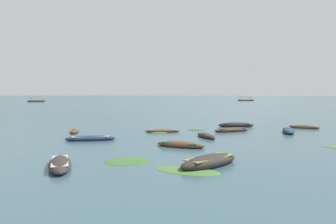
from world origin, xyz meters
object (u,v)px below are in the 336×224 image
(rowboat_1, at_px, (91,138))
(ferry_0, at_px, (37,101))
(rowboat_0, at_px, (232,130))
(rowboat_10, at_px, (206,136))
(rowboat_7, at_px, (74,131))
(rowboat_5, at_px, (304,127))
(rowboat_3, at_px, (180,145))
(rowboat_9, at_px, (236,125))
(rowboat_4, at_px, (60,164))
(rowboat_11, at_px, (288,131))
(ferry_1, at_px, (246,100))
(rowboat_8, at_px, (209,161))
(rowboat_6, at_px, (163,131))

(rowboat_1, bearing_deg, ferry_0, 117.10)
(rowboat_0, xyz_separation_m, rowboat_10, (-3.05, -4.49, -0.01))
(rowboat_7, bearing_deg, rowboat_1, -58.64)
(rowboat_5, xyz_separation_m, ferry_0, (-87.55, 119.14, 0.29))
(rowboat_0, height_order, rowboat_3, rowboat_3)
(rowboat_1, height_order, rowboat_5, rowboat_1)
(rowboat_7, relative_size, rowboat_9, 0.80)
(rowboat_4, relative_size, rowboat_11, 1.10)
(rowboat_10, distance_m, ferry_1, 163.25)
(rowboat_11, distance_m, ferry_0, 149.36)
(rowboat_3, height_order, ferry_0, ferry_0)
(rowboat_8, distance_m, ferry_1, 173.77)
(rowboat_1, distance_m, rowboat_3, 8.02)
(rowboat_4, distance_m, rowboat_9, 24.19)
(rowboat_7, bearing_deg, rowboat_11, 0.79)
(ferry_1, bearing_deg, rowboat_8, -103.09)
(rowboat_4, relative_size, rowboat_10, 1.27)
(rowboat_3, bearing_deg, ferry_1, 75.96)
(rowboat_4, bearing_deg, rowboat_5, 43.15)
(rowboat_0, relative_size, ferry_0, 0.48)
(rowboat_6, xyz_separation_m, rowboat_9, (8.42, 5.31, 0.08))
(rowboat_7, bearing_deg, rowboat_10, -14.15)
(rowboat_1, relative_size, ferry_1, 0.47)
(rowboat_11, bearing_deg, ferry_0, 124.34)
(rowboat_1, distance_m, rowboat_6, 8.07)
(rowboat_5, relative_size, rowboat_10, 1.04)
(rowboat_6, bearing_deg, rowboat_1, -135.19)
(rowboat_4, relative_size, rowboat_6, 1.11)
(ferry_1, bearing_deg, rowboat_6, -105.39)
(rowboat_1, bearing_deg, rowboat_10, 11.43)
(rowboat_6, height_order, rowboat_9, rowboat_9)
(rowboat_5, distance_m, ferry_0, 147.85)
(rowboat_8, bearing_deg, rowboat_4, -174.49)
(rowboat_9, bearing_deg, rowboat_10, -115.75)
(rowboat_0, relative_size, rowboat_5, 1.24)
(rowboat_4, bearing_deg, rowboat_1, 96.99)
(rowboat_6, xyz_separation_m, rowboat_7, (-8.93, -0.43, -0.00))
(rowboat_3, distance_m, rowboat_5, 18.94)
(rowboat_4, height_order, rowboat_10, rowboat_4)
(rowboat_8, bearing_deg, rowboat_10, 85.75)
(rowboat_10, bearing_deg, rowboat_4, -127.19)
(rowboat_10, bearing_deg, ferry_0, 120.83)
(rowboat_4, relative_size, rowboat_8, 1.02)
(rowboat_3, relative_size, rowboat_7, 1.14)
(rowboat_5, distance_m, rowboat_6, 16.37)
(ferry_1, bearing_deg, rowboat_4, -105.52)
(rowboat_6, bearing_deg, rowboat_11, -0.61)
(ferry_0, bearing_deg, ferry_1, 15.51)
(rowboat_6, distance_m, ferry_0, 142.54)
(rowboat_11, height_order, ferry_1, ferry_1)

